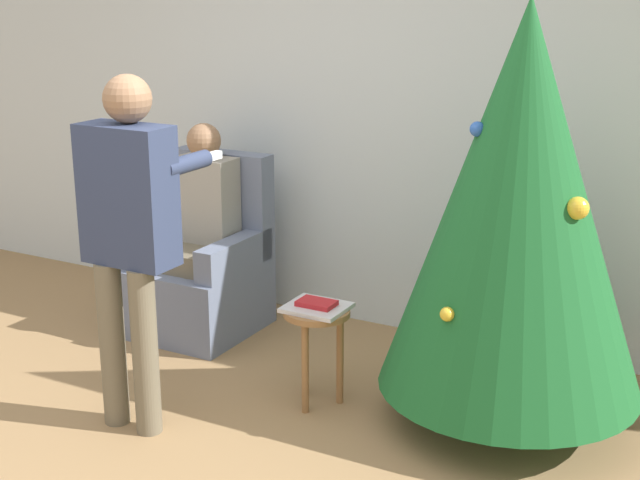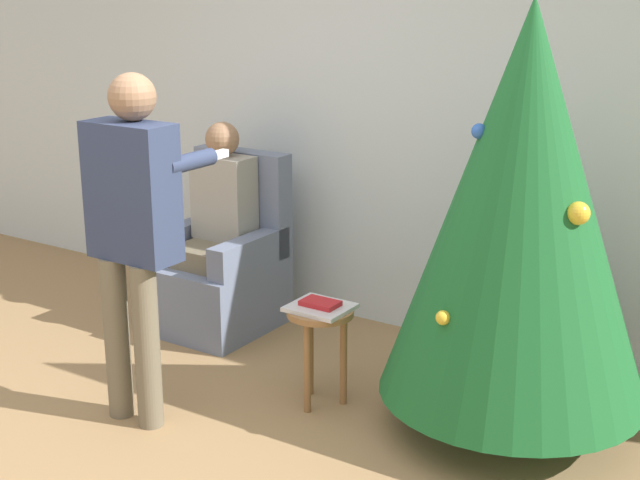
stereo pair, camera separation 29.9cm
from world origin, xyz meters
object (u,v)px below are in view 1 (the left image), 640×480
object	(u,v)px
christmas_tree	(519,201)
side_stool	(317,329)
armchair	(205,272)
person_seated	(199,221)
person_standing	(129,223)

from	to	relation	value
christmas_tree	side_stool	size ratio (longest dim) A/B	3.98
armchair	person_seated	world-z (taller)	person_seated
person_standing	armchair	bearing A→B (deg)	110.92
person_seated	side_stool	size ratio (longest dim) A/B	2.49
person_seated	person_standing	bearing A→B (deg)	-68.48
christmas_tree	side_stool	world-z (taller)	christmas_tree
christmas_tree	person_standing	size ratio (longest dim) A/B	1.20
armchair	person_standing	world-z (taller)	person_standing
person_seated	person_standing	xyz separation A→B (m)	(0.43, -1.10, 0.31)
person_standing	side_stool	bearing A→B (deg)	41.67
armchair	side_stool	xyz separation A→B (m)	(1.08, -0.56, 0.04)
armchair	person_standing	distance (m)	1.37
armchair	person_seated	distance (m)	0.33
christmas_tree	person_seated	xyz separation A→B (m)	(-1.96, 0.27, -0.41)
person_seated	side_stool	world-z (taller)	person_seated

